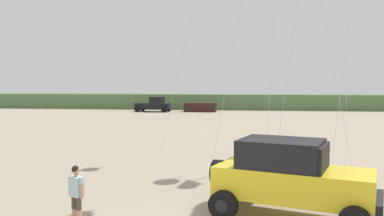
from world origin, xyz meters
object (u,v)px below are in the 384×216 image
(jeep, at_px, (291,176))
(distant_sedan, at_px, (200,107))
(distant_pickup, at_px, (154,105))
(person_watching, at_px, (76,192))

(jeep, xyz_separation_m, distant_sedan, (-6.80, 41.76, -0.60))
(distant_pickup, xyz_separation_m, distant_sedan, (6.12, 0.60, -0.34))
(distant_pickup, height_order, distant_sedan, distant_pickup)
(jeep, distance_m, person_watching, 6.06)
(jeep, height_order, person_watching, jeep)
(person_watching, xyz_separation_m, distant_sedan, (-0.92, 43.17, -0.34))
(jeep, relative_size, distant_sedan, 1.19)
(jeep, distance_m, distant_sedan, 42.31)
(person_watching, distance_m, distant_sedan, 43.18)
(person_watching, height_order, distant_pickup, distant_pickup)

